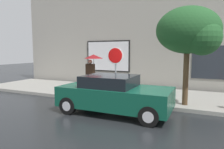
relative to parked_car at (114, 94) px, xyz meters
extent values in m
plane|color=black|center=(0.56, 0.12, -0.70)|extent=(60.00, 60.00, 0.00)
cube|color=gray|center=(0.56, 3.12, -0.63)|extent=(20.00, 4.00, 0.15)
cube|color=#9E998E|center=(0.56, 5.62, 2.80)|extent=(20.00, 0.40, 7.00)
cube|color=black|center=(-2.83, 5.39, 1.28)|extent=(3.07, 0.06, 2.03)
cube|color=silver|center=(-2.83, 5.36, 1.28)|extent=(2.91, 0.03, 1.87)
cube|color=#262B33|center=(3.26, 5.40, 1.00)|extent=(1.80, 0.04, 1.80)
cube|color=#0F4C38|center=(0.04, 0.00, -0.08)|extent=(4.09, 1.87, 0.73)
cube|color=black|center=(-0.17, 0.00, 0.49)|extent=(1.84, 1.64, 0.41)
cylinder|color=black|center=(1.53, 0.86, -0.38)|extent=(0.64, 0.22, 0.64)
cylinder|color=silver|center=(1.53, 0.86, -0.38)|extent=(0.35, 0.24, 0.35)
cylinder|color=black|center=(1.53, -0.86, -0.38)|extent=(0.64, 0.22, 0.64)
cylinder|color=silver|center=(1.53, -0.86, -0.38)|extent=(0.35, 0.24, 0.35)
cylinder|color=black|center=(-1.46, 0.86, -0.38)|extent=(0.64, 0.22, 0.64)
cylinder|color=silver|center=(-1.46, 0.86, -0.38)|extent=(0.35, 0.24, 0.35)
cylinder|color=black|center=(-1.46, -0.86, -0.38)|extent=(0.64, 0.22, 0.64)
cylinder|color=silver|center=(-1.46, -0.86, -0.38)|extent=(0.35, 0.24, 0.35)
cylinder|color=black|center=(-2.90, 3.01, -0.13)|extent=(0.14, 0.14, 0.85)
cylinder|color=black|center=(-2.68, 3.01, -0.13)|extent=(0.14, 0.14, 0.85)
cube|color=black|center=(-2.79, 3.01, 0.60)|extent=(0.50, 0.22, 0.60)
sphere|color=tan|center=(-2.79, 3.01, 1.01)|extent=(0.23, 0.23, 0.23)
cylinder|color=#4C4C51|center=(-2.56, 3.01, 0.85)|extent=(0.02, 0.02, 0.90)
cone|color=maroon|center=(-2.56, 3.01, 1.31)|extent=(1.06, 1.06, 0.22)
cylinder|color=#4C3823|center=(2.35, 1.72, 0.59)|extent=(0.22, 0.22, 2.29)
ellipsoid|color=#235628|center=(2.35, 1.72, 2.40)|extent=(2.43, 2.06, 1.82)
sphere|color=#235628|center=(2.89, 1.41, 2.10)|extent=(1.33, 1.33, 1.33)
cylinder|color=gray|center=(-0.61, 1.53, 0.60)|extent=(0.07, 0.07, 2.30)
cylinder|color=white|center=(-0.61, 1.49, 1.40)|extent=(0.76, 0.02, 0.76)
cylinder|color=red|center=(-0.61, 1.48, 1.40)|extent=(0.66, 0.02, 0.66)
camera|label=1|loc=(2.98, -6.79, 1.57)|focal=32.64mm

